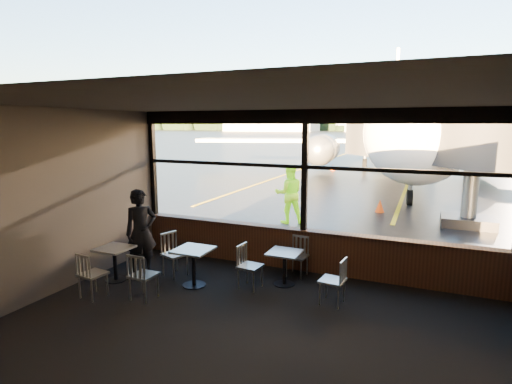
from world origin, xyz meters
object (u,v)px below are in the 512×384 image
Objects in this scene: chair_near_n at (297,257)px; ground_crew at (289,194)px; chair_mid_w at (175,255)px; cafe_table_mid at (194,267)px; cone_wing at (333,167)px; cafe_table_left at (115,264)px; chair_near_e at (332,281)px; airliner at (403,91)px; cone_nose at (380,206)px; chair_left_s at (93,274)px; cafe_table_near at (284,268)px; chair_near_w at (250,267)px; jet_bridge at (472,147)px; chair_mid_s at (144,276)px; passenger at (141,232)px.

ground_crew is (-1.67, 4.44, 0.54)m from chair_near_n.
ground_crew reaches higher than chair_mid_w.
cafe_table_mid reaches higher than cone_wing.
cafe_table_left is 1.22m from chair_mid_w.
cafe_table_left is 0.82× the size of chair_near_e.
airliner is 14.50m from cone_nose.
cone_nose is at bearing 74.53° from chair_left_s.
cafe_table_near is 0.56m from chair_near_n.
chair_near_n is (0.65, 0.96, -0.01)m from chair_near_w.
airliner reaches higher than jet_bridge.
cafe_table_near is 2.34m from chair_mid_w.
chair_mid_w is 1.05× the size of chair_left_s.
airliner is 38.82× the size of chair_mid_s.
passenger is (-1.39, 0.15, 0.54)m from cafe_table_mid.
cafe_table_left is at bearing 46.21° from ground_crew.
ground_crew reaches higher than cone_nose.
passenger is (0.25, 0.55, 0.57)m from cafe_table_left.
chair_left_s is 1.42m from passenger.
jet_bridge is 7.23m from chair_near_n.
chair_mid_s reaches higher than cafe_table_near.
cafe_table_left is 4.40m from chair_near_e.
chair_near_w is at bearing -143.59° from cafe_table_near.
chair_near_n is at bearing 49.49° from chair_near_e.
chair_mid_s is at bearing 56.60° from ground_crew.
cone_nose is at bearing 174.77° from chair_near_w.
cone_wing is (-0.51, 22.68, -0.22)m from chair_left_s.
passenger is (-0.87, 1.03, 0.47)m from chair_mid_s.
ground_crew reaches higher than cafe_table_near.
cone_nose is at bearing 82.67° from cafe_table_near.
cone_wing is (-3.67, 20.18, -0.21)m from chair_near_n.
jet_bridge is 16.59× the size of cafe_table_near.
ground_crew is at bearing -104.00° from airliner.
ground_crew is at bearing -164.61° from jet_bridge.
ground_crew is at bearing 89.43° from cafe_table_mid.
chair_near_n is at bearing 151.30° from chair_near_w.
chair_mid_w is (-6.00, -6.90, -2.04)m from jet_bridge.
cafe_table_near is 0.36× the size of ground_crew.
chair_near_w is at bearing 61.68° from chair_near_n.
chair_left_s reaches higher than cone_nose.
chair_left_s is (-3.81, -23.34, -4.91)m from airliner.
cafe_table_mid is 0.42× the size of passenger.
passenger reaches higher than chair_left_s.
cafe_table_near is 0.38× the size of passenger.
cafe_table_near is at bearing 79.16° from ground_crew.
cone_nose is (4.03, 8.43, -0.69)m from passenger.
chair_near_e is at bearing 92.99° from chair_near_w.
chair_left_s is 10.59m from cone_nose.
passenger reaches higher than cafe_table_near.
chair_near_n is 0.96× the size of chair_left_s.
chair_left_s is at bearing -105.21° from airliner.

